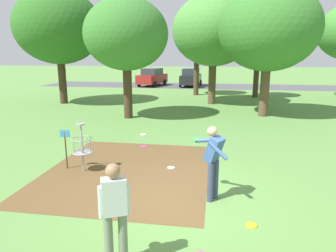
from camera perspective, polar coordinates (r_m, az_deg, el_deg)
name	(u,v)px	position (r m, az deg, el deg)	size (l,w,h in m)	color
ground_plane	(187,199)	(7.28, 3.46, -13.33)	(160.00, 160.00, 0.00)	#5B8942
dirt_tee_pad	(128,170)	(8.96, -7.39, -8.17)	(4.56, 5.38, 0.01)	brown
disc_golf_basket	(80,145)	(8.99, -15.99, -3.46)	(0.98, 0.58, 1.39)	#9E9EA3
player_foreground_watching	(115,211)	(4.82, -9.88, -15.20)	(0.49, 0.45, 1.71)	slate
player_throwing	(213,158)	(6.95, 8.38, -5.96)	(0.86, 0.91, 1.71)	#384260
frisbee_near_basket	(171,168)	(9.07, 0.56, -7.74)	(0.22, 0.22, 0.02)	white
frisbee_by_tee	(217,143)	(11.64, 9.13, -3.16)	(0.21, 0.21, 0.02)	orange
frisbee_mid_grass	(143,134)	(12.79, -4.59, -1.55)	(0.26, 0.26, 0.02)	white
frisbee_far_left	(144,147)	(11.10, -4.57, -3.84)	(0.23, 0.23, 0.02)	#E53D99
frisbee_scattered_a	(252,225)	(6.47, 15.25, -17.35)	(0.22, 0.22, 0.02)	gold
tree_near_left	(58,27)	(22.00, -19.69, 16.89)	(5.59, 5.59, 7.36)	#422D1E
tree_mid_center	(197,41)	(25.26, 5.39, 15.48)	(3.30, 3.30, 5.76)	#4C3823
tree_mid_right	(269,28)	(17.14, 18.21, 16.82)	(5.12, 5.12, 6.73)	brown
tree_far_left	(258,49)	(24.80, 16.36, 13.49)	(3.26, 3.26, 5.04)	#4C3823
tree_far_center	(126,35)	(15.98, -7.79, 16.44)	(4.19, 4.19, 6.00)	#422D1E
tree_far_right	(214,31)	(20.78, 8.49, 17.11)	(5.32, 5.32, 7.01)	brown
parking_lot_strip	(212,86)	(32.89, 8.09, 7.35)	(36.00, 6.00, 0.01)	#4C4C51
parked_car_leftmost	(152,77)	(32.84, -2.96, 9.06)	(2.71, 4.50, 1.84)	maroon
parked_car_center_left	(191,77)	(32.39, 4.28, 8.98)	(2.11, 4.27, 1.84)	black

